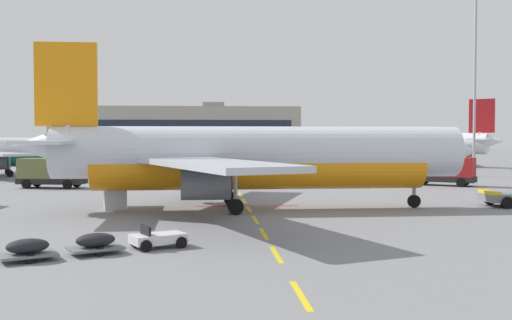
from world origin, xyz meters
TOP-DOWN VIEW (x-y plane):
  - ground at (40.00, 40.00)m, footprint 400.00×400.00m
  - apron_paint_markings at (18.00, 38.16)m, footprint 8.00×97.57m
  - airliner_foreground at (18.20, 19.62)m, footprint 34.71×34.63m
  - airliner_mid_left at (52.53, 85.71)m, footprint 30.86×28.56m
  - airliner_far_center at (-11.28, 61.68)m, footprint 29.03×27.91m
  - fuel_service_truck at (-1.74, 40.59)m, footprint 7.33×3.73m
  - ground_power_truck at (41.29, 40.17)m, footprint 7.11×5.99m
  - baggage_train at (9.70, 3.05)m, footprint 8.33×5.21m
  - uld_cargo_container at (8.02, 20.49)m, footprint 1.90×1.87m
  - apron_light_mast_far at (51.13, 54.46)m, footprint 1.80×1.80m
  - terminal_satellite at (7.04, 147.02)m, footprint 66.46×22.37m

SIDE VIEW (x-z plane):
  - ground at x=40.00m, z-range 0.00..0.00m
  - apron_paint_markings at x=18.00m, z-range 0.00..0.01m
  - baggage_train at x=9.70m, z-range -0.05..1.09m
  - uld_cargo_container at x=8.02m, z-range 0.00..1.60m
  - fuel_service_truck at x=-1.74m, z-range 0.08..3.22m
  - ground_power_truck at x=41.29m, z-range 0.08..3.22m
  - airliner_far_center at x=-11.28m, z-range -1.84..8.60m
  - airliner_mid_left at x=52.53m, z-range -2.12..9.93m
  - airliner_foreground at x=18.20m, z-range -2.15..10.05m
  - terminal_satellite at x=7.04m, z-range -0.78..14.36m
  - apron_light_mast_far at x=51.13m, z-range 3.12..29.90m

